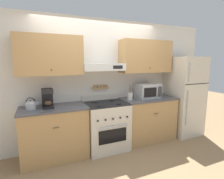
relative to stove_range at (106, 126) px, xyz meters
name	(u,v)px	position (x,y,z in m)	size (l,w,h in m)	color
ground_plane	(112,154)	(0.00, -0.28, -0.46)	(16.00, 16.00, 0.00)	#937551
wall_back	(101,74)	(0.01, 0.30, 0.99)	(5.20, 0.46, 2.55)	silver
counter_left	(55,133)	(-0.96, 0.03, 0.00)	(1.13, 0.63, 0.93)	tan
counter_right	(147,118)	(0.99, 0.03, 0.00)	(1.18, 0.63, 0.93)	tan
stove_range	(106,126)	(0.00, 0.00, 0.00)	(0.79, 0.69, 1.03)	beige
refrigerator	(184,96)	(1.97, -0.02, 0.44)	(0.71, 0.71, 1.81)	beige
tea_kettle	(31,105)	(-1.31, 0.04, 0.54)	(0.21, 0.16, 0.20)	#B7B7BC
coffee_maker	(47,98)	(-1.05, 0.08, 0.63)	(0.18, 0.25, 0.32)	black
microwave	(148,91)	(1.00, 0.06, 0.62)	(0.50, 0.36, 0.30)	#ADAFB5
utensil_crock	(130,96)	(0.55, 0.04, 0.54)	(0.11, 0.11, 0.30)	silver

